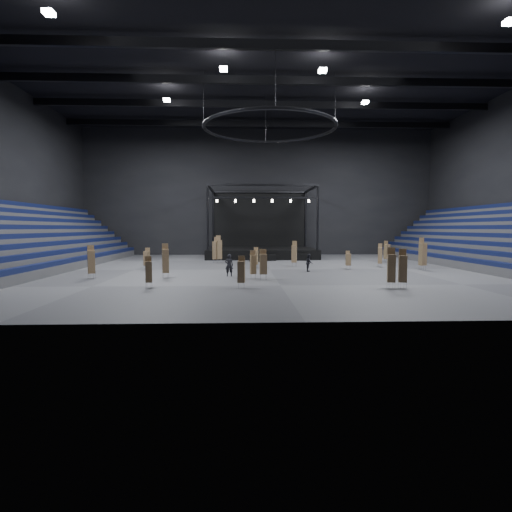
{
  "coord_description": "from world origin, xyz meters",
  "views": [
    {
      "loc": [
        -2.63,
        -37.01,
        3.85
      ],
      "look_at": [
        -1.33,
        -2.0,
        1.4
      ],
      "focal_mm": 28.0,
      "sensor_mm": 36.0,
      "label": 1
    }
  ],
  "objects_px": {
    "chair_stack_12": "(294,253)",
    "chair_stack_14": "(256,257)",
    "flight_case_left": "(255,259)",
    "man_center": "(229,265)",
    "chair_stack_13": "(403,268)",
    "chair_stack_4": "(147,258)",
    "stage": "(261,246)",
    "chair_stack_3": "(91,261)",
    "chair_stack_9": "(423,254)",
    "chair_stack_11": "(380,255)",
    "chair_stack_1": "(263,264)",
    "flight_case_right": "(302,257)",
    "chair_stack_15": "(391,267)",
    "crew_member": "(309,263)",
    "flight_case_mid": "(271,258)",
    "chair_stack_7": "(348,259)",
    "chair_stack_0": "(253,264)",
    "chair_stack_6": "(149,271)",
    "chair_stack_2": "(165,260)",
    "chair_stack_10": "(219,249)",
    "chair_stack_16": "(241,271)",
    "chair_stack_5": "(387,251)",
    "chair_stack_8": "(215,250)"
  },
  "relations": [
    {
      "from": "chair_stack_2",
      "to": "chair_stack_16",
      "type": "distance_m",
      "value": 8.01
    },
    {
      "from": "chair_stack_8",
      "to": "crew_member",
      "type": "relative_size",
      "value": 1.83
    },
    {
      "from": "chair_stack_14",
      "to": "chair_stack_0",
      "type": "bearing_deg",
      "value": -79.44
    },
    {
      "from": "chair_stack_5",
      "to": "chair_stack_15",
      "type": "bearing_deg",
      "value": -128.45
    },
    {
      "from": "flight_case_left",
      "to": "chair_stack_12",
      "type": "distance_m",
      "value": 6.81
    },
    {
      "from": "chair_stack_9",
      "to": "chair_stack_0",
      "type": "bearing_deg",
      "value": -172.92
    },
    {
      "from": "chair_stack_4",
      "to": "chair_stack_12",
      "type": "bearing_deg",
      "value": 23.24
    },
    {
      "from": "chair_stack_3",
      "to": "chair_stack_9",
      "type": "relative_size",
      "value": 0.85
    },
    {
      "from": "chair_stack_6",
      "to": "chair_stack_14",
      "type": "distance_m",
      "value": 14.29
    },
    {
      "from": "chair_stack_3",
      "to": "chair_stack_4",
      "type": "relative_size",
      "value": 1.26
    },
    {
      "from": "chair_stack_13",
      "to": "chair_stack_16",
      "type": "height_order",
      "value": "chair_stack_13"
    },
    {
      "from": "flight_case_left",
      "to": "chair_stack_1",
      "type": "xyz_separation_m",
      "value": [
        0.09,
        -15.86,
        0.84
      ]
    },
    {
      "from": "chair_stack_2",
      "to": "man_center",
      "type": "distance_m",
      "value": 4.98
    },
    {
      "from": "chair_stack_1",
      "to": "chair_stack_14",
      "type": "relative_size",
      "value": 1.14
    },
    {
      "from": "flight_case_right",
      "to": "crew_member",
      "type": "bearing_deg",
      "value": -95.62
    },
    {
      "from": "flight_case_mid",
      "to": "chair_stack_7",
      "type": "height_order",
      "value": "chair_stack_7"
    },
    {
      "from": "chair_stack_4",
      "to": "chair_stack_9",
      "type": "relative_size",
      "value": 0.68
    },
    {
      "from": "crew_member",
      "to": "chair_stack_15",
      "type": "bearing_deg",
      "value": -150.51
    },
    {
      "from": "flight_case_left",
      "to": "chair_stack_0",
      "type": "distance_m",
      "value": 15.09
    },
    {
      "from": "chair_stack_12",
      "to": "chair_stack_13",
      "type": "bearing_deg",
      "value": -54.65
    },
    {
      "from": "flight_case_left",
      "to": "chair_stack_8",
      "type": "distance_m",
      "value": 4.7
    },
    {
      "from": "chair_stack_10",
      "to": "chair_stack_14",
      "type": "xyz_separation_m",
      "value": [
        3.84,
        -5.9,
        -0.48
      ]
    },
    {
      "from": "flight_case_right",
      "to": "chair_stack_11",
      "type": "xyz_separation_m",
      "value": [
        6.55,
        -8.08,
        0.79
      ]
    },
    {
      "from": "chair_stack_4",
      "to": "chair_stack_12",
      "type": "distance_m",
      "value": 14.33
    },
    {
      "from": "chair_stack_0",
      "to": "chair_stack_15",
      "type": "relative_size",
      "value": 0.82
    },
    {
      "from": "chair_stack_12",
      "to": "chair_stack_14",
      "type": "xyz_separation_m",
      "value": [
        -3.94,
        -1.65,
        -0.25
      ]
    },
    {
      "from": "chair_stack_4",
      "to": "chair_stack_6",
      "type": "xyz_separation_m",
      "value": [
        2.75,
        -11.24,
        -0.03
      ]
    },
    {
      "from": "chair_stack_10",
      "to": "chair_stack_11",
      "type": "bearing_deg",
      "value": -39.43
    },
    {
      "from": "chair_stack_4",
      "to": "crew_member",
      "type": "xyz_separation_m",
      "value": [
        14.8,
        -2.01,
        -0.3
      ]
    },
    {
      "from": "stage",
      "to": "chair_stack_14",
      "type": "relative_size",
      "value": 6.94
    },
    {
      "from": "chair_stack_15",
      "to": "crew_member",
      "type": "bearing_deg",
      "value": 122.76
    },
    {
      "from": "man_center",
      "to": "chair_stack_13",
      "type": "bearing_deg",
      "value": 142.12
    },
    {
      "from": "chair_stack_2",
      "to": "chair_stack_8",
      "type": "relative_size",
      "value": 0.93
    },
    {
      "from": "chair_stack_4",
      "to": "chair_stack_11",
      "type": "xyz_separation_m",
      "value": [
        22.52,
        1.8,
        0.09
      ]
    },
    {
      "from": "chair_stack_2",
      "to": "chair_stack_13",
      "type": "distance_m",
      "value": 17.2
    },
    {
      "from": "flight_case_left",
      "to": "flight_case_right",
      "type": "bearing_deg",
      "value": 16.25
    },
    {
      "from": "chair_stack_5",
      "to": "chair_stack_8",
      "type": "distance_m",
      "value": 19.06
    },
    {
      "from": "chair_stack_8",
      "to": "chair_stack_16",
      "type": "distance_m",
      "value": 18.98
    },
    {
      "from": "chair_stack_11",
      "to": "chair_stack_6",
      "type": "bearing_deg",
      "value": -127.65
    },
    {
      "from": "chair_stack_5",
      "to": "chair_stack_12",
      "type": "bearing_deg",
      "value": -179.42
    },
    {
      "from": "chair_stack_11",
      "to": "chair_stack_12",
      "type": "xyz_separation_m",
      "value": [
        -8.44,
        0.84,
        0.13
      ]
    },
    {
      "from": "flight_case_left",
      "to": "chair_stack_14",
      "type": "height_order",
      "value": "chair_stack_14"
    },
    {
      "from": "flight_case_left",
      "to": "chair_stack_4",
      "type": "xyz_separation_m",
      "value": [
        -10.3,
        -8.23,
        0.71
      ]
    },
    {
      "from": "chair_stack_15",
      "to": "flight_case_left",
      "type": "bearing_deg",
      "value": 125.0
    },
    {
      "from": "chair_stack_1",
      "to": "chair_stack_13",
      "type": "height_order",
      "value": "chair_stack_13"
    },
    {
      "from": "chair_stack_4",
      "to": "stage",
      "type": "bearing_deg",
      "value": 67.35
    },
    {
      "from": "chair_stack_1",
      "to": "chair_stack_6",
      "type": "distance_m",
      "value": 8.45
    },
    {
      "from": "chair_stack_9",
      "to": "man_center",
      "type": "xyz_separation_m",
      "value": [
        -17.59,
        -4.07,
        -0.62
      ]
    },
    {
      "from": "flight_case_mid",
      "to": "chair_stack_2",
      "type": "bearing_deg",
      "value": -120.41
    },
    {
      "from": "chair_stack_9",
      "to": "chair_stack_14",
      "type": "height_order",
      "value": "chair_stack_9"
    }
  ]
}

